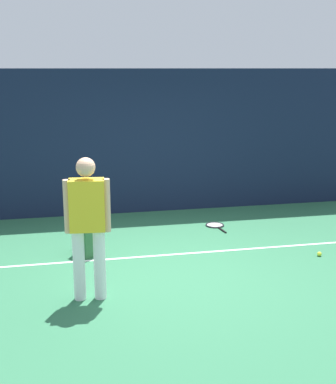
% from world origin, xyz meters
% --- Properties ---
extents(ground_plane, '(12.00, 12.00, 0.00)m').
position_xyz_m(ground_plane, '(0.00, 0.00, 0.00)').
color(ground_plane, '#2D6B47').
extents(back_fence, '(10.00, 0.10, 2.66)m').
position_xyz_m(back_fence, '(0.00, 3.00, 1.33)').
color(back_fence, '#141E38').
rests_on(back_fence, ground).
extents(court_line, '(9.00, 0.05, 0.00)m').
position_xyz_m(court_line, '(0.00, 0.59, 0.00)').
color(court_line, white).
rests_on(court_line, ground).
extents(tennis_player, '(0.53, 0.26, 1.70)m').
position_xyz_m(tennis_player, '(-1.16, -0.64, 0.97)').
color(tennis_player, white).
rests_on(tennis_player, ground).
extents(tennis_racket, '(0.36, 0.63, 0.03)m').
position_xyz_m(tennis_racket, '(1.13, 1.80, 0.01)').
color(tennis_racket, black).
rests_on(tennis_racket, ground).
extents(backpack, '(0.38, 0.38, 0.44)m').
position_xyz_m(backpack, '(-1.15, 0.82, 0.21)').
color(backpack, '#2D6038').
rests_on(backpack, ground).
extents(tennis_ball_near_player, '(0.07, 0.07, 0.07)m').
position_xyz_m(tennis_ball_near_player, '(2.19, 0.10, 0.03)').
color(tennis_ball_near_player, '#CCE033').
rests_on(tennis_ball_near_player, ground).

